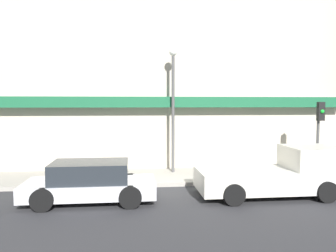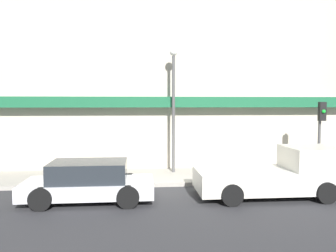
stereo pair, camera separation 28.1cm
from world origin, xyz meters
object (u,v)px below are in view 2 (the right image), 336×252
parked_car (89,181)px  fire_hydrant (103,173)px  pickup_truck (279,175)px  traffic_light (321,125)px  street_lamp (173,95)px

parked_car → fire_hydrant: 2.06m
pickup_truck → traffic_light: 3.82m
parked_car → traffic_light: 9.82m
parked_car → street_lamp: (3.29, 3.73, 3.02)m
fire_hydrant → traffic_light: 9.38m
pickup_truck → traffic_light: size_ratio=1.60×
pickup_truck → parked_car: size_ratio=1.19×
fire_hydrant → pickup_truck: bearing=-17.6°
street_lamp → pickup_truck: bearing=-47.6°
parked_car → traffic_light: size_ratio=1.35×
pickup_truck → traffic_light: bearing=38.6°
traffic_light → parked_car: bearing=-167.4°
fire_hydrant → street_lamp: (3.05, 1.69, 3.17)m
street_lamp → parked_car: bearing=-131.4°
traffic_light → pickup_truck: bearing=-142.4°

